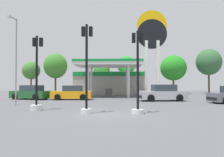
% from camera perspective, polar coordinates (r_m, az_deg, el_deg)
% --- Properties ---
extents(ground_plane, '(90.00, 90.00, 0.00)m').
position_cam_1_polar(ground_plane, '(12.53, -1.79, -9.25)').
color(ground_plane, '#56565B').
rests_on(ground_plane, ground).
extents(gas_station, '(11.08, 13.92, 4.69)m').
position_cam_1_polar(gas_station, '(36.04, -0.42, -0.77)').
color(gas_station, '#ADA89E').
rests_on(gas_station, ground).
extents(station_pole_sign, '(4.20, 0.56, 12.09)m').
position_cam_1_polar(station_pole_sign, '(32.58, 10.08, 9.24)').
color(station_pole_sign, white).
rests_on(station_pole_sign, ground).
extents(car_0, '(4.70, 3.02, 1.56)m').
position_cam_1_polar(car_0, '(26.63, -19.85, -3.45)').
color(car_0, black).
rests_on(car_0, ground).
extents(car_2, '(4.38, 2.12, 1.54)m').
position_cam_1_polar(car_2, '(24.93, -10.12, -3.68)').
color(car_2, black).
rests_on(car_2, ground).
extents(car_3, '(4.81, 2.56, 1.65)m').
position_cam_1_polar(car_3, '(23.30, 12.64, -3.72)').
color(car_3, black).
rests_on(car_3, ground).
extents(traffic_signal_0, '(0.65, 0.68, 5.20)m').
position_cam_1_polar(traffic_signal_0, '(13.22, -6.43, 0.66)').
color(traffic_signal_0, silver).
rests_on(traffic_signal_0, ground).
extents(traffic_signal_1, '(0.70, 0.71, 4.80)m').
position_cam_1_polar(traffic_signal_1, '(13.12, 6.52, -0.49)').
color(traffic_signal_1, silver).
rests_on(traffic_signal_1, ground).
extents(traffic_signal_2, '(0.77, 0.77, 4.85)m').
position_cam_1_polar(traffic_signal_2, '(15.44, -18.51, -1.88)').
color(traffic_signal_2, silver).
rests_on(traffic_signal_2, ground).
extents(tree_0, '(3.12, 3.12, 5.70)m').
position_cam_1_polar(tree_0, '(42.62, -19.77, 1.91)').
color(tree_0, brown).
rests_on(tree_0, ground).
extents(tree_1, '(4.11, 4.11, 7.08)m').
position_cam_1_polar(tree_1, '(40.83, -14.09, 3.11)').
color(tree_1, brown).
rests_on(tree_1, ground).
extents(tree_2, '(2.98, 2.98, 5.71)m').
position_cam_1_polar(tree_2, '(41.71, -2.60, 2.16)').
color(tree_2, brown).
rests_on(tree_2, ground).
extents(tree_3, '(3.49, 3.49, 6.88)m').
position_cam_1_polar(tree_3, '(41.86, 3.62, 3.41)').
color(tree_3, brown).
rests_on(tree_3, ground).
extents(tree_4, '(4.65, 4.65, 6.87)m').
position_cam_1_polar(tree_4, '(41.91, 15.26, 2.61)').
color(tree_4, brown).
rests_on(tree_4, ground).
extents(tree_5, '(4.47, 4.47, 8.01)m').
position_cam_1_polar(tree_5, '(44.26, 23.28, 3.83)').
color(tree_5, brown).
rests_on(tree_5, ground).
extents(corner_streetlamp, '(0.24, 1.48, 7.10)m').
position_cam_1_polar(corner_streetlamp, '(20.13, -23.33, 6.00)').
color(corner_streetlamp, gray).
rests_on(corner_streetlamp, ground).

